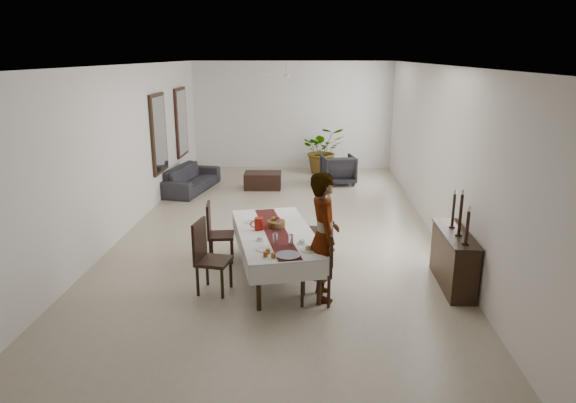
{
  "coord_description": "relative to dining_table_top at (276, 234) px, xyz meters",
  "views": [
    {
      "loc": [
        0.65,
        -9.57,
        3.39
      ],
      "look_at": [
        0.25,
        -1.45,
        1.05
      ],
      "focal_mm": 32.0,
      "sensor_mm": 36.0,
      "label": 1
    }
  ],
  "objects": [
    {
      "name": "candlestick_near_candle",
      "position": [
        2.69,
        -0.74,
        0.67
      ],
      "size": [
        0.03,
        0.03,
        0.07
      ],
      "primitive_type": "cylinder",
      "color": "white",
      "rests_on": "candlestick_near_shaft"
    },
    {
      "name": "chair_left_near_leg_fl",
      "position": [
        -1.02,
        -0.4,
        -0.47
      ],
      "size": [
        0.05,
        0.05,
        0.45
      ],
      "primitive_type": "cylinder",
      "rotation": [
        0.0,
        0.0,
        -0.17
      ],
      "color": "black",
      "rests_on": "floor"
    },
    {
      "name": "fruit_red",
      "position": [
        0.01,
        0.27,
        0.16
      ],
      "size": [
        0.09,
        0.09,
        0.09
      ],
      "primitive_type": "sphere",
      "color": "maroon",
      "rests_on": "fruit_basket"
    },
    {
      "name": "chair_left_near_leg_br",
      "position": [
        -0.71,
        -0.84,
        -0.47
      ],
      "size": [
        0.05,
        0.05,
        0.45
      ],
      "primitive_type": "cylinder",
      "rotation": [
        0.0,
        0.0,
        -0.17
      ],
      "color": "black",
      "rests_on": "floor"
    },
    {
      "name": "chair_right_far_back",
      "position": [
        0.85,
        0.75,
        0.1
      ],
      "size": [
        0.06,
        0.47,
        0.59
      ],
      "primitive_type": "cube",
      "rotation": [
        0.0,
        0.0,
        1.61
      ],
      "color": "black",
      "rests_on": "chair_right_far_seat"
    },
    {
      "name": "mirror_glass_near",
      "position": [
        -3.01,
        4.26,
        0.9
      ],
      "size": [
        0.01,
        0.9,
        1.7
      ],
      "primitive_type": "cube",
      "color": "silver",
      "rests_on": "mirror_frame_near"
    },
    {
      "name": "mirror_frame_far",
      "position": [
        -3.05,
        6.36,
        0.9
      ],
      "size": [
        0.06,
        1.05,
        1.85
      ],
      "primitive_type": "cube",
      "color": "black",
      "rests_on": "wall_left"
    },
    {
      "name": "saucer_right",
      "position": [
        0.42,
        -0.49,
        0.04
      ],
      "size": [
        0.14,
        0.14,
        0.01
      ],
      "primitive_type": "cylinder",
      "color": "white",
      "rests_on": "tablecloth_top"
    },
    {
      "name": "tablecloth_top",
      "position": [
        0.0,
        0.0,
        0.03
      ],
      "size": [
        1.7,
        2.69,
        0.01
      ],
      "primitive_type": "cube",
      "rotation": [
        0.0,
        0.0,
        0.24
      ],
      "color": "white",
      "rests_on": "dining_table_top"
    },
    {
      "name": "plate_near_right",
      "position": [
        0.52,
        -0.77,
        0.04
      ],
      "size": [
        0.23,
        0.23,
        0.01
      ],
      "primitive_type": "cylinder",
      "color": "silver",
      "rests_on": "tablecloth_top"
    },
    {
      "name": "ceiling",
      "position": [
        -0.09,
        2.06,
        2.5
      ],
      "size": [
        6.0,
        12.0,
        0.02
      ],
      "primitive_type": "cube",
      "color": "silver",
      "rests_on": "wall_back"
    },
    {
      "name": "chair_right_near_leg_fl",
      "position": [
        0.81,
        -1.05,
        -0.48
      ],
      "size": [
        0.05,
        0.05,
        0.44
      ],
      "primitive_type": "cylinder",
      "rotation": [
        0.0,
        0.0,
        -0.03
      ],
      "color": "black",
      "rests_on": "floor"
    },
    {
      "name": "jam_jar_b",
      "position": [
        -0.06,
        -1.03,
        0.07
      ],
      "size": [
        0.06,
        0.06,
        0.07
      ],
      "primitive_type": "cylinder",
      "color": "#984916",
      "rests_on": "tablecloth_top"
    },
    {
      "name": "chair_right_near_leg_br",
      "position": [
        0.45,
        -0.67,
        -0.48
      ],
      "size": [
        0.05,
        0.05,
        0.44
      ],
      "primitive_type": "cylinder",
      "rotation": [
        0.0,
        0.0,
        -0.03
      ],
      "color": "black",
      "rests_on": "floor"
    },
    {
      "name": "chair_right_near_leg_bl",
      "position": [
        0.44,
        -1.04,
        -0.48
      ],
      "size": [
        0.05,
        0.05,
        0.44
      ],
      "primitive_type": "cylinder",
      "rotation": [
        0.0,
        0.0,
        -0.03
      ],
      "color": "black",
      "rests_on": "floor"
    },
    {
      "name": "sideboard_body",
      "position": [
        2.69,
        -0.24,
        -0.29
      ],
      "size": [
        0.37,
        1.37,
        0.82
      ],
      "primitive_type": "cube",
      "color": "black",
      "rests_on": "floor"
    },
    {
      "name": "fruit_green",
      "position": [
        -0.06,
        0.26,
        0.16
      ],
      "size": [
        0.08,
        0.08,
        0.08
      ],
      "primitive_type": "sphere",
      "color": "olive",
      "rests_on": "fruit_basket"
    },
    {
      "name": "candlestick_far_base",
      "position": [
        2.69,
        -0.01,
        0.16
      ],
      "size": [
        0.09,
        0.09,
        0.03
      ],
      "primitive_type": "cylinder",
      "color": "black",
      "rests_on": "sideboard_top"
    },
    {
      "name": "woman",
      "position": [
        0.73,
        -0.72,
        0.23
      ],
      "size": [
        0.55,
        0.74,
        1.85
      ],
      "primitive_type": "imported",
      "rotation": [
        0.0,
        0.0,
        1.75
      ],
      "color": "gray",
      "rests_on": "floor"
    },
    {
      "name": "coffee_table",
      "position": [
        -0.74,
        5.47,
        -0.49
      ],
      "size": [
        0.97,
        0.66,
        0.42
      ],
      "primitive_type": "cube",
      "rotation": [
        0.0,
        0.0,
        0.03
      ],
      "color": "black",
      "rests_on": "floor"
    },
    {
      "name": "fan_blade_e",
      "position": [
        0.26,
        5.06,
        2.2
      ],
      "size": [
        0.55,
        0.1,
        0.01
      ],
      "primitive_type": "cube",
      "color": "silver",
      "rests_on": "fan_hub"
    },
    {
      "name": "fruit_basket",
      "position": [
        -0.01,
        0.25,
        0.08
      ],
      "size": [
        0.29,
        0.29,
        0.1
      ],
      "primitive_type": "cylinder",
      "color": "brown",
      "rests_on": "tablecloth_top"
    },
    {
      "name": "wall_left",
      "position": [
        -3.09,
        2.06,
        0.9
      ],
      "size": [
        0.02,
        12.0,
        3.2
      ],
      "primitive_type": "cube",
      "color": "white",
      "rests_on": "floor"
    },
    {
      "name": "wine_glass_far",
      "position": [
        0.04,
        0.06,
        0.12
      ],
      "size": [
        0.07,
        0.07,
        0.16
      ],
      "primitive_type": "cylinder",
      "color": "silver",
      "rests_on": "tablecloth_top"
    },
    {
      "name": "floor",
      "position": [
        -0.09,
        2.06,
        -0.7
      ],
      "size": [
        6.0,
        12.0,
        0.0
      ],
      "primitive_type": "cube",
      "color": "#B5A890",
      "rests_on": "ground"
    },
    {
      "name": "plate_near_left",
      "position": [
        -0.11,
        -0.77,
        0.04
      ],
      "size": [
        0.23,
        0.23,
        0.01
      ],
      "primitive_type": "cylinder",
      "color": "silver",
      "rests_on": "tablecloth_top"
    },
    {
      "name": "serving_tray",
      "position": [
        0.24,
        -0.98,
        0.04
      ],
      "size": [
        0.35,
        0.35,
        0.02
      ],
      "primitive_type": "cylinder",
      "color": "#444449",
      "rests_on": "tablecloth_top"
    },
    {
      "name": "plate_far_left",
      "position": [
        -0.43,
        0.44,
        0.04
      ],
      "size": [
        0.23,
        0.23,
        0.01
      ],
      "primitive_type": "cylinder",
      "color": "silver",
      "rests_on": "tablecloth_top"
    },
    {
      "name": "chair_left_far_leg_br",
      "position": [
        -0.77,
        0.41,
        -0.49
      ],
      "size": [
        0.05,
        0.05,
        0.42
      ],
      "primitive_type": "cylinder",
      "rotation": [
        0.0,
        0.0,
        0.12
      ],
      "color": "black",
      "rests_on": "floor"
    },
    {
      "name": "chair_right_far_leg_fr",
      "position": [
        0.82,
        0.94,
        -0.47
      ],
      "size": [
        0.05,
        0.05,
        0.46
      ],
      "primitive_type": "cylinder",
      "rotation": [
        0.0,
        0.0,
        0.04
      ],
      "color": "black",
      "rests_on": "floor"
    },
    {
      "name": "mirror_glass_far",
      "position": [
        -3.01,
        6.36,
        0.9
      ],
      "size": [
        0.01,
        0.9,
        1.7
      ],
      "primitive_type": "cube",
      "color": "white",
      "rests_on": "mirror_frame_far"
    },
    {
      "name": "fan_blade_s",
      "position": [
        -0.09,
        4.71,
        2.2
      ],
      "size": [
        0.1,
        0.55,
        0.01
      ],
      "primitive_type": "cube",
      "color": "silver",
      "rests_on": "fan_hub"
    },
    {
      "name": "candlestick_far_shaft",
      "position": [
        2.69,
        -0.01,
        0.43
      ],
      "size": [
        0.05,
        0.05,
        0.5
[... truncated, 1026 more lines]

